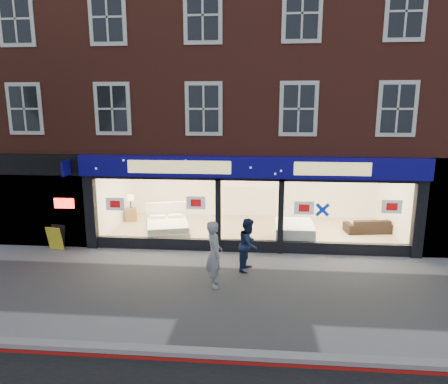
# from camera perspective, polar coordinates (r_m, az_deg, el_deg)

# --- Properties ---
(ground) EXTENTS (120.00, 120.00, 0.00)m
(ground) POSITION_cam_1_polar(r_m,az_deg,el_deg) (11.05, 3.16, -14.01)
(ground) COLOR gray
(ground) RESTS_ON ground
(kerb_line) EXTENTS (60.00, 0.10, 0.01)m
(kerb_line) POSITION_cam_1_polar(r_m,az_deg,el_deg) (8.37, 2.44, -23.28)
(kerb_line) COLOR #8C0A07
(kerb_line) RESTS_ON ground
(kerb_stone) EXTENTS (60.00, 0.25, 0.12)m
(kerb_stone) POSITION_cam_1_polar(r_m,az_deg,el_deg) (8.50, 2.51, -22.21)
(kerb_stone) COLOR gray
(kerb_stone) RESTS_ON ground
(showroom_floor) EXTENTS (11.00, 4.50, 0.10)m
(showroom_floor) POSITION_cam_1_polar(r_m,az_deg,el_deg) (15.92, 3.76, -5.57)
(showroom_floor) COLOR tan
(showroom_floor) RESTS_ON ground
(building) EXTENTS (19.00, 8.26, 10.30)m
(building) POSITION_cam_1_polar(r_m,az_deg,el_deg) (16.97, 4.14, 18.12)
(building) COLOR maroon
(building) RESTS_ON ground
(display_bed) EXTENTS (2.03, 2.27, 1.08)m
(display_bed) POSITION_cam_1_polar(r_m,az_deg,el_deg) (15.31, -8.06, -4.99)
(display_bed) COLOR white
(display_bed) RESTS_ON showroom_floor
(bedside_table) EXTENTS (0.55, 0.55, 0.55)m
(bedside_table) POSITION_cam_1_polar(r_m,az_deg,el_deg) (17.53, -13.10, -3.12)
(bedside_table) COLOR brown
(bedside_table) RESTS_ON showroom_floor
(mattress_stack) EXTENTS (1.37, 1.72, 0.67)m
(mattress_stack) POSITION_cam_1_polar(r_m,az_deg,el_deg) (14.67, 9.96, -5.69)
(mattress_stack) COLOR white
(mattress_stack) RESTS_ON showroom_floor
(sofa) EXTENTS (1.94, 1.00, 0.54)m
(sofa) POSITION_cam_1_polar(r_m,az_deg,el_deg) (16.49, 20.02, -4.51)
(sofa) COLOR black
(sofa) RESTS_ON showroom_floor
(a_board) EXTENTS (0.61, 0.44, 0.86)m
(a_board) POSITION_cam_1_polar(r_m,az_deg,el_deg) (15.06, -22.84, -6.03)
(a_board) COLOR yellow
(a_board) RESTS_ON ground
(pedestrian_grey) EXTENTS (0.60, 0.77, 1.86)m
(pedestrian_grey) POSITION_cam_1_polar(r_m,az_deg,el_deg) (11.02, -1.39, -8.82)
(pedestrian_grey) COLOR #929499
(pedestrian_grey) RESTS_ON ground
(pedestrian_blue) EXTENTS (0.79, 0.92, 1.61)m
(pedestrian_blue) POSITION_cam_1_polar(r_m,az_deg,el_deg) (12.13, 3.54, -7.48)
(pedestrian_blue) COLOR #192547
(pedestrian_blue) RESTS_ON ground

